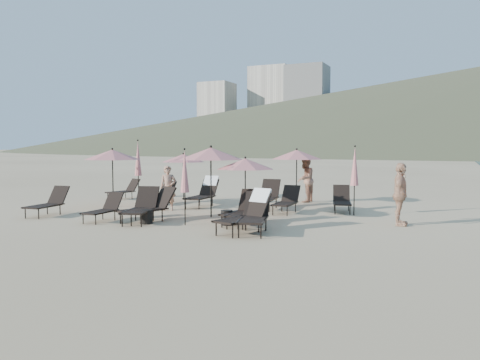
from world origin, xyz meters
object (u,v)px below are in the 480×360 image
at_px(lounger_1, 104,208).
at_px(side_table_1, 227,218).
at_px(umbrella_open_0, 112,155).
at_px(lounger_10, 287,200).
at_px(lounger_13, 245,209).
at_px(umbrella_open_1, 211,154).
at_px(umbrella_open_3, 183,158).
at_px(umbrella_open_2, 245,164).
at_px(umbrella_open_4, 297,155).
at_px(lounger_9, 267,195).
at_px(lounger_2, 141,206).
at_px(beachgoer_b, 305,179).
at_px(umbrella_closed_2, 138,159).
at_px(lounger_5, 254,214).
at_px(lounger_12, 244,209).
at_px(lounger_3, 149,206).
at_px(beachgoer_a, 168,188).
at_px(lounger_7, 161,194).
at_px(lounger_8, 204,192).
at_px(beachgoer_c, 400,194).
at_px(lounger_4, 247,212).
at_px(side_table_0, 146,217).
at_px(umbrella_closed_0, 185,172).
at_px(umbrella_closed_1, 355,167).
at_px(lounger_0, 48,202).
at_px(lounger_11, 342,200).
at_px(lounger_6, 124,190).

bearing_deg(lounger_1, side_table_1, 10.29).
bearing_deg(umbrella_open_0, lounger_10, 10.72).
bearing_deg(lounger_13, umbrella_open_1, 141.90).
xyz_separation_m(lounger_10, umbrella_open_3, (-5.49, 2.04, 1.39)).
bearing_deg(umbrella_open_2, umbrella_open_4, 87.85).
bearing_deg(lounger_9, lounger_2, -124.88).
relative_size(umbrella_open_3, beachgoer_b, 1.07).
bearing_deg(umbrella_open_0, umbrella_closed_2, 89.46).
relative_size(lounger_5, lounger_12, 1.08).
relative_size(lounger_3, beachgoer_a, 1.19).
relative_size(lounger_13, umbrella_open_2, 0.91).
bearing_deg(umbrella_open_3, beachgoer_b, 14.30).
xyz_separation_m(umbrella_open_2, beachgoer_a, (-3.47, 0.88, -0.96)).
height_order(lounger_1, umbrella_closed_2, umbrella_closed_2).
xyz_separation_m(lounger_7, lounger_8, (1.92, 0.09, 0.14)).
distance_m(lounger_10, beachgoer_c, 4.10).
bearing_deg(lounger_4, lounger_9, 119.25).
relative_size(umbrella_open_3, side_table_0, 4.92).
bearing_deg(side_table_0, side_table_1, 18.63).
bearing_deg(lounger_5, lounger_1, 166.41).
bearing_deg(side_table_1, beachgoer_a, 149.13).
relative_size(lounger_3, lounger_13, 1.06).
relative_size(lounger_4, beachgoer_a, 1.19).
xyz_separation_m(lounger_3, umbrella_open_0, (-3.41, 2.39, 1.52)).
height_order(lounger_3, umbrella_closed_2, umbrella_closed_2).
distance_m(lounger_3, beachgoer_a, 2.64).
distance_m(umbrella_open_0, side_table_1, 6.45).
xyz_separation_m(umbrella_open_0, umbrella_closed_0, (4.76, -2.49, -0.43)).
bearing_deg(umbrella_open_2, umbrella_open_1, 177.31).
height_order(lounger_12, umbrella_open_3, umbrella_open_3).
relative_size(umbrella_open_3, umbrella_closed_1, 0.87).
height_order(umbrella_open_1, umbrella_closed_1, umbrella_closed_1).
bearing_deg(lounger_4, umbrella_open_2, 129.52).
bearing_deg(side_table_1, beachgoer_b, 86.61).
height_order(lounger_9, beachgoer_b, beachgoer_b).
bearing_deg(beachgoer_c, side_table_0, 110.26).
relative_size(umbrella_open_4, side_table_0, 5.40).
height_order(umbrella_open_1, beachgoer_b, umbrella_open_1).
height_order(umbrella_open_3, beachgoer_a, umbrella_open_3).
distance_m(lounger_13, umbrella_open_4, 5.84).
distance_m(lounger_5, lounger_12, 1.35).
distance_m(lounger_0, lounger_9, 7.67).
bearing_deg(lounger_13, lounger_5, -60.63).
bearing_deg(umbrella_closed_1, beachgoer_a, -166.54).
bearing_deg(lounger_11, lounger_0, -164.48).
height_order(lounger_5, side_table_1, lounger_5).
bearing_deg(lounger_8, umbrella_closed_1, -2.26).
bearing_deg(umbrella_open_4, beachgoer_a, -133.82).
distance_m(lounger_7, lounger_10, 5.44).
bearing_deg(lounger_6, lounger_13, -13.30).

